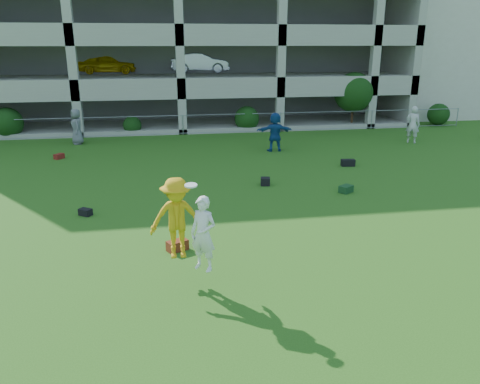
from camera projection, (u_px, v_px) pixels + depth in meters
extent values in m
plane|color=#235114|center=(227.00, 295.00, 10.30)|extent=(100.00, 100.00, 0.00)
cube|color=beige|center=(454.00, 46.00, 38.67)|extent=(16.00, 14.00, 10.00)
imported|color=slate|center=(77.00, 127.00, 25.27)|extent=(0.86, 1.07, 1.91)
imported|color=navy|center=(275.00, 132.00, 23.63)|extent=(1.84, 0.64, 1.96)
imported|color=silver|center=(413.00, 125.00, 25.58)|extent=(0.87, 0.83, 2.01)
cube|color=#531E0E|center=(177.00, 245.00, 12.48)|extent=(0.63, 0.52, 0.28)
cube|color=black|center=(85.00, 212.00, 15.01)|extent=(0.47, 0.44, 0.22)
cube|color=#143715|center=(346.00, 189.00, 17.31)|extent=(0.61, 0.57, 0.26)
cube|color=black|center=(265.00, 181.00, 18.17)|extent=(0.41, 0.41, 0.30)
cube|color=black|center=(348.00, 163.00, 20.99)|extent=(0.63, 0.36, 0.30)
cube|color=#5F1010|center=(59.00, 156.00, 22.27)|extent=(0.49, 0.53, 0.24)
imported|color=gold|center=(177.00, 218.00, 10.53)|extent=(1.23, 0.72, 1.89)
imported|color=white|center=(203.00, 234.00, 10.08)|extent=(0.73, 0.70, 1.68)
cylinder|color=white|center=(191.00, 185.00, 9.84)|extent=(0.27, 0.27, 0.06)
cube|color=#9E998C|center=(172.00, 33.00, 39.20)|extent=(30.00, 0.50, 12.00)
cube|color=#9E998C|center=(372.00, 32.00, 35.19)|extent=(0.50, 14.00, 12.00)
cube|color=#9E998C|center=(178.00, 115.00, 34.66)|extent=(30.00, 14.00, 0.30)
cube|color=#9E998C|center=(177.00, 73.00, 33.74)|extent=(30.00, 14.00, 0.30)
cube|color=#9E998C|center=(175.00, 29.00, 32.82)|extent=(30.00, 14.00, 0.30)
cube|color=#9E998C|center=(181.00, 91.00, 27.49)|extent=(30.00, 0.30, 0.90)
cube|color=#9E998C|center=(179.00, 38.00, 26.57)|extent=(30.00, 0.30, 0.90)
cube|color=#9E998C|center=(69.00, 29.00, 25.59)|extent=(0.50, 0.50, 12.00)
cube|color=#9E998C|center=(179.00, 29.00, 26.53)|extent=(0.50, 0.50, 12.00)
cube|color=#9E998C|center=(282.00, 30.00, 27.47)|extent=(0.50, 0.50, 12.00)
cube|color=#9E998C|center=(377.00, 30.00, 28.42)|extent=(0.50, 0.50, 12.00)
cube|color=#605E59|center=(174.00, 32.00, 34.74)|extent=(29.00, 9.00, 11.60)
imported|color=yellow|center=(107.00, 63.00, 30.89)|extent=(3.96, 1.77, 1.32)
imported|color=silver|center=(199.00, 63.00, 31.85)|extent=(4.08, 1.62, 1.32)
cylinder|color=gray|center=(79.00, 128.00, 27.01)|extent=(0.06, 0.06, 1.20)
cylinder|color=gray|center=(183.00, 125.00, 27.95)|extent=(0.06, 0.06, 1.20)
cylinder|color=gray|center=(280.00, 122.00, 28.89)|extent=(0.06, 0.06, 1.20)
cylinder|color=gray|center=(372.00, 119.00, 29.84)|extent=(0.06, 0.06, 1.20)
cylinder|color=gray|center=(457.00, 117.00, 30.78)|extent=(0.06, 0.06, 1.20)
cylinder|color=gray|center=(183.00, 115.00, 27.78)|extent=(36.00, 0.04, 0.04)
cylinder|color=gray|center=(183.00, 133.00, 28.11)|extent=(36.00, 0.04, 0.04)
sphere|color=#163D11|center=(7.00, 123.00, 26.85)|extent=(1.76, 1.76, 1.76)
sphere|color=#163D11|center=(132.00, 125.00, 28.06)|extent=(1.10, 1.10, 1.10)
sphere|color=#163D11|center=(247.00, 119.00, 29.09)|extent=(1.54, 1.54, 1.54)
cylinder|color=#382314|center=(352.00, 112.00, 30.31)|extent=(0.16, 0.16, 1.96)
sphere|color=#163D11|center=(354.00, 92.00, 29.93)|extent=(2.52, 2.52, 2.52)
sphere|color=#163D11|center=(438.00, 114.00, 31.15)|extent=(1.43, 1.43, 1.43)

